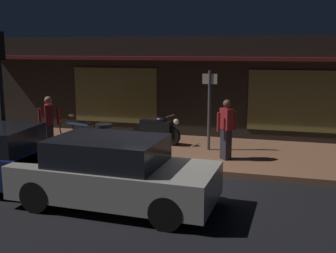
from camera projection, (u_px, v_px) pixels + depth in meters
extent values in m
plane|color=black|center=(160.00, 185.00, 9.65)|extent=(60.00, 60.00, 0.00)
cube|color=brown|center=(188.00, 152.00, 12.48)|extent=(18.00, 4.00, 0.15)
cube|color=black|center=(208.00, 86.00, 15.37)|extent=(18.00, 2.80, 3.60)
cube|color=brown|center=(115.00, 95.00, 14.92)|extent=(3.20, 0.04, 2.00)
cube|color=brown|center=(298.00, 101.00, 13.24)|extent=(3.20, 0.04, 2.00)
cube|color=#591919|center=(200.00, 59.00, 13.61)|extent=(16.20, 0.50, 0.12)
cylinder|color=black|center=(142.00, 133.00, 13.44)|extent=(0.61, 0.25, 0.60)
cylinder|color=black|center=(171.00, 136.00, 12.93)|extent=(0.61, 0.25, 0.60)
cube|color=black|center=(156.00, 126.00, 13.14)|extent=(1.13, 0.51, 0.36)
ellipsoid|color=black|center=(160.00, 120.00, 13.03)|extent=(0.48, 0.33, 0.20)
sphere|color=#F9EDB7|center=(176.00, 122.00, 12.76)|extent=(0.18, 0.18, 0.18)
cylinder|color=gray|center=(170.00, 116.00, 12.83)|extent=(0.15, 0.54, 0.03)
torus|color=black|center=(67.00, 129.00, 13.90)|extent=(0.65, 0.20, 0.66)
torus|color=black|center=(89.00, 132.00, 13.42)|extent=(0.65, 0.20, 0.66)
cube|color=#1E478C|center=(77.00, 124.00, 13.62)|extent=(0.88, 0.26, 0.06)
cube|color=brown|center=(71.00, 116.00, 13.69)|extent=(0.21, 0.13, 0.06)
cylinder|color=#1E478C|center=(87.00, 115.00, 13.35)|extent=(0.13, 0.41, 0.02)
cube|color=#28232D|center=(50.00, 138.00, 12.06)|extent=(0.32, 0.34, 0.85)
cube|color=maroon|center=(49.00, 114.00, 11.92)|extent=(0.40, 0.44, 0.58)
sphere|color=#8C6647|center=(48.00, 100.00, 11.85)|extent=(0.22, 0.22, 0.22)
cylinder|color=maroon|center=(58.00, 116.00, 12.02)|extent=(0.13, 0.13, 0.52)
cylinder|color=maroon|center=(40.00, 117.00, 11.86)|extent=(0.13, 0.13, 0.52)
cube|color=#28232D|center=(226.00, 144.00, 11.29)|extent=(0.34, 0.34, 0.85)
cube|color=maroon|center=(227.00, 119.00, 11.15)|extent=(0.42, 0.43, 0.58)
sphere|color=brown|center=(227.00, 104.00, 11.07)|extent=(0.22, 0.22, 0.22)
cylinder|color=maroon|center=(234.00, 121.00, 11.28)|extent=(0.13, 0.13, 0.52)
cylinder|color=maroon|center=(219.00, 122.00, 11.05)|extent=(0.13, 0.13, 0.52)
cylinder|color=#47474C|center=(209.00, 111.00, 12.20)|extent=(0.09, 0.09, 2.40)
cube|color=beige|center=(210.00, 79.00, 12.03)|extent=(0.44, 0.03, 0.30)
cylinder|color=#2D4C33|center=(104.00, 141.00, 11.65)|extent=(0.44, 0.44, 0.85)
cylinder|color=black|center=(104.00, 125.00, 11.56)|extent=(0.48, 0.48, 0.08)
cylinder|color=black|center=(2.00, 104.00, 10.35)|extent=(0.12, 0.12, 3.60)
cylinder|color=black|center=(63.00, 167.00, 10.01)|extent=(0.65, 0.26, 0.64)
cylinder|color=black|center=(29.00, 188.00, 8.51)|extent=(0.65, 0.26, 0.64)
cylinder|color=black|center=(189.00, 185.00, 8.68)|extent=(0.65, 0.25, 0.64)
cylinder|color=black|center=(166.00, 213.00, 7.22)|extent=(0.65, 0.25, 0.64)
cylinder|color=black|center=(77.00, 174.00, 9.49)|extent=(0.65, 0.25, 0.64)
cylinder|color=black|center=(36.00, 196.00, 8.03)|extent=(0.65, 0.25, 0.64)
cube|color=#9E998E|center=(115.00, 180.00, 8.31)|extent=(4.17, 1.93, 0.68)
cube|color=black|center=(108.00, 153.00, 8.25)|extent=(2.26, 1.69, 0.64)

